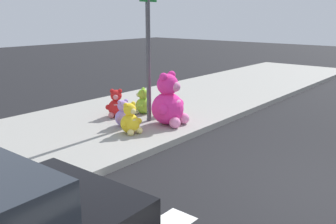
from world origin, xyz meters
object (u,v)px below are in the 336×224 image
(plush_lime, at_px, (142,103))
(plush_lavender, at_px, (124,115))
(plush_yellow, at_px, (131,121))
(plush_pink_large, at_px, (169,104))
(sign_pole, at_px, (148,52))
(plush_red, at_px, (116,106))
(plush_brown, at_px, (164,106))

(plush_lime, distance_m, plush_lavender, 1.23)
(plush_lime, distance_m, plush_yellow, 1.73)
(plush_pink_large, height_order, plush_yellow, plush_pink_large)
(sign_pole, relative_size, plush_yellow, 4.52)
(plush_lavender, relative_size, plush_red, 0.89)
(plush_red, height_order, plush_yellow, plush_red)
(plush_pink_large, relative_size, plush_brown, 2.15)
(plush_yellow, xyz_separation_m, plush_brown, (1.64, 0.42, -0.05))
(plush_pink_large, distance_m, plush_red, 1.56)
(plush_lavender, bearing_deg, plush_pink_large, -42.49)
(plush_lavender, height_order, plush_brown, plush_lavender)
(sign_pole, bearing_deg, plush_red, 105.37)
(sign_pole, relative_size, plush_lavender, 4.96)
(sign_pole, bearing_deg, plush_lime, 56.49)
(plush_red, relative_size, plush_yellow, 1.03)
(plush_yellow, distance_m, plush_brown, 1.70)
(plush_lavender, distance_m, plush_yellow, 0.59)
(sign_pole, xyz_separation_m, plush_lavender, (-0.73, 0.15, -1.44))
(plush_red, height_order, plush_brown, plush_red)
(plush_red, relative_size, plush_brown, 1.23)
(plush_red, xyz_separation_m, plush_yellow, (-0.76, -1.29, -0.01))
(plush_lime, height_order, plush_lavender, plush_lime)
(plush_yellow, height_order, plush_brown, plush_yellow)
(plush_lavender, xyz_separation_m, plush_brown, (1.36, -0.09, -0.02))
(sign_pole, relative_size, plush_pink_large, 2.51)
(plush_pink_large, relative_size, plush_red, 1.75)
(plush_yellow, bearing_deg, plush_brown, 14.50)
(plush_pink_large, xyz_separation_m, plush_red, (-0.32, 1.51, -0.22))
(plush_pink_large, distance_m, plush_lime, 1.27)
(plush_lime, relative_size, plush_red, 0.95)
(sign_pole, bearing_deg, plush_brown, 5.03)
(plush_pink_large, distance_m, plush_lavender, 1.11)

